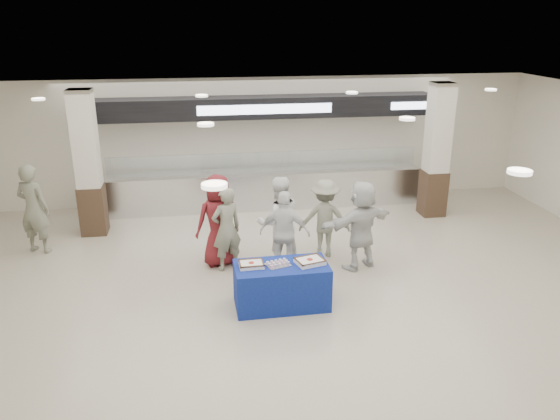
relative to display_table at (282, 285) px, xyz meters
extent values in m
plane|color=beige|center=(0.36, -0.29, -0.38)|extent=(14.00, 14.00, 0.00)
cube|color=silver|center=(0.36, 5.11, 0.08)|extent=(8.00, 0.80, 0.90)
cube|color=silver|center=(0.36, 5.11, 0.55)|extent=(8.00, 0.85, 0.04)
cube|color=white|center=(0.36, 4.81, 0.88)|extent=(7.60, 0.02, 0.50)
cube|color=black|center=(0.36, 5.11, 2.17)|extent=(8.40, 0.70, 0.50)
cube|color=white|center=(0.36, 4.75, 2.17)|extent=(3.20, 0.03, 0.22)
cube|color=white|center=(4.16, 4.75, 2.17)|extent=(1.40, 0.03, 0.18)
cube|color=#342317|center=(-3.64, 3.91, 0.18)|extent=(0.55, 0.55, 1.10)
cube|color=beige|center=(-3.64, 3.91, 1.78)|extent=(0.50, 0.50, 2.10)
cube|color=#342317|center=(4.36, 3.91, 0.18)|extent=(0.55, 0.55, 1.10)
cube|color=beige|center=(4.36, 3.91, 1.78)|extent=(0.50, 0.50, 2.10)
cube|color=navy|center=(0.00, 0.00, 0.00)|extent=(1.56, 0.81, 0.75)
cube|color=white|center=(-0.50, 0.03, 0.41)|extent=(0.40, 0.32, 0.06)
cube|color=#472A14|center=(-0.50, 0.03, 0.45)|extent=(0.40, 0.32, 0.02)
cylinder|color=#A32317|center=(-0.50, 0.03, 0.44)|extent=(0.09, 0.09, 0.01)
cube|color=white|center=(0.47, -0.01, 0.41)|extent=(0.52, 0.45, 0.07)
cube|color=#472A14|center=(0.47, -0.01, 0.46)|extent=(0.52, 0.45, 0.02)
cylinder|color=#A32317|center=(0.47, -0.01, 0.45)|extent=(0.12, 0.12, 0.01)
cube|color=#A1A1A5|center=(-0.06, 0.01, 0.38)|extent=(0.45, 0.38, 0.01)
imported|color=maroon|center=(-0.94, 1.83, 0.53)|extent=(1.02, 0.81, 1.82)
imported|color=slate|center=(-0.81, 1.58, 0.45)|extent=(0.71, 0.60, 1.65)
imported|color=white|center=(0.19, 1.56, 0.53)|extent=(0.99, 0.84, 1.81)
imported|color=white|center=(0.26, 1.24, 0.44)|extent=(1.03, 0.69, 1.62)
imported|color=slate|center=(1.18, 1.93, 0.42)|extent=(1.12, 0.77, 1.60)
imported|color=silver|center=(1.74, 1.26, 0.50)|extent=(1.69, 1.12, 1.75)
imported|color=slate|center=(-4.62, 3.01, 0.56)|extent=(0.81, 0.68, 1.88)
camera|label=1|loc=(-1.28, -8.06, 4.24)|focal=35.00mm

